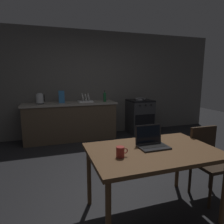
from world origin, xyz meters
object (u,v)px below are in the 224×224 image
Objects in this scene: stove_oven at (140,116)px; cereal_box at (62,97)px; dish_rack at (85,100)px; bottle at (105,96)px; dining_table at (153,156)px; chair at (208,157)px; frying_pan at (141,99)px; electric_kettle at (40,99)px; coffee_mug at (120,152)px; laptop at (152,143)px.

stove_oven is 2.10m from cereal_box.
bottle is at bearing -6.10° from dish_rack.
bottle is at bearing -3.91° from cereal_box.
dining_table is at bearing -87.32° from dish_rack.
bottle is (-0.52, 2.81, 0.52)m from chair.
stove_oven is at bearing 93.18° from frying_pan.
frying_pan reaches higher than dining_table.
bottle is 0.61× the size of frying_pan.
coffee_mug is at bearing -75.74° from electric_kettle.
chair is at bearing -99.39° from frying_pan.
electric_kettle is at bearing 178.09° from bottle.
cereal_box reaches higher than electric_kettle.
frying_pan is (0.00, -0.03, 0.47)m from stove_oven.
electric_kettle reaches higher than dish_rack.
dining_table is 4.72× the size of cereal_box.
coffee_mug is at bearing -103.66° from bottle.
bottle is at bearing -1.91° from electric_kettle.
coffee_mug is at bearing -169.09° from dining_table.
dish_rack is (-1.46, 0.03, 0.02)m from frying_pan.
coffee_mug is at bearing -119.67° from frying_pan.
cereal_box reaches higher than stove_oven.
cereal_box is (-0.69, 2.98, 0.36)m from dining_table.
laptop is at bearing -114.31° from frying_pan.
electric_kettle reaches higher than coffee_mug.
cereal_box is (-1.54, 2.88, 0.53)m from chair.
dining_table is at bearing -173.81° from chair.
laptop is 3.13m from electric_kettle.
frying_pan is 3.47m from coffee_mug.
dining_table is 0.42m from coffee_mug.
dining_table is 3.20m from electric_kettle.
stove_oven is 1.54m from dish_rack.
chair is 0.87m from laptop.
dish_rack is (-0.99, 2.86, 0.44)m from chair.
bottle is 1.03m from cereal_box.
bottle reaches higher than stove_oven.
dining_table is 3.23m from frying_pan.
cereal_box reaches higher than laptop.
chair is at bearing -79.51° from bottle.
frying_pan is at bearing 58.77° from laptop.
frying_pan is 3.70× the size of coffee_mug.
laptop is (-0.82, -0.02, 0.29)m from chair.
bottle reaches higher than chair.
laptop is at bearing -86.67° from dish_rack.
frying_pan is 1.54× the size of cereal_box.
coffee_mug is (0.77, -3.04, -0.21)m from electric_kettle.
coffee_mug is at bearing -166.69° from laptop.
electric_kettle is at bearing 124.60° from chair.
electric_kettle is 1.03m from dish_rack.
dish_rack reaches higher than dining_table.
dish_rack reaches higher than stove_oven.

